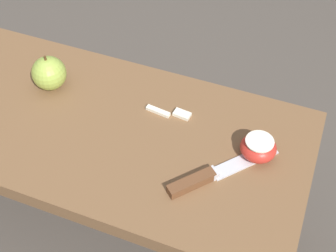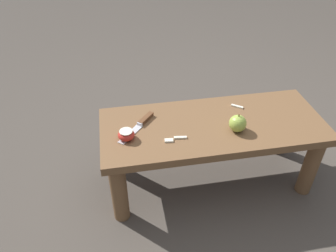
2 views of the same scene
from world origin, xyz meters
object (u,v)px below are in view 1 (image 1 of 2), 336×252
object	(u,v)px
apple_whole	(49,73)
knife	(208,176)
apple_cut	(258,148)
wooden_bench	(77,139)

from	to	relation	value
apple_whole	knife	bearing A→B (deg)	164.00
knife	apple_cut	world-z (taller)	apple_cut
wooden_bench	knife	size ratio (longest dim) A/B	5.11
wooden_bench	apple_cut	xyz separation A→B (m)	(-0.42, -0.04, 0.10)
apple_whole	apple_cut	size ratio (longest dim) A/B	1.20
wooden_bench	apple_whole	distance (m)	0.17
knife	apple_cut	xyz separation A→B (m)	(-0.08, -0.10, 0.02)
wooden_bench	apple_whole	world-z (taller)	apple_whole
wooden_bench	knife	bearing A→B (deg)	171.20
knife	wooden_bench	bearing A→B (deg)	122.05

